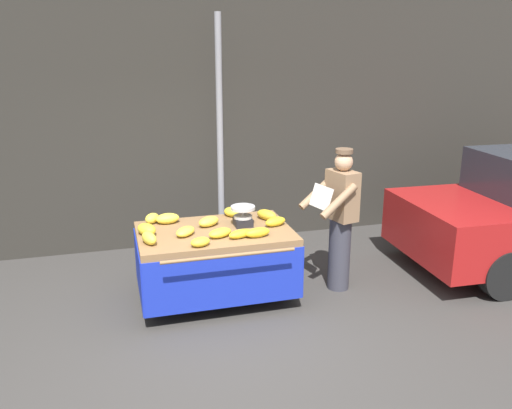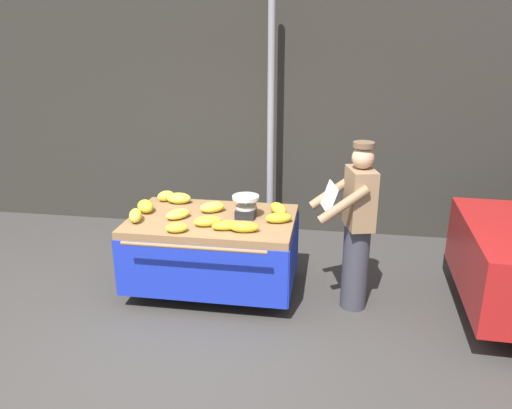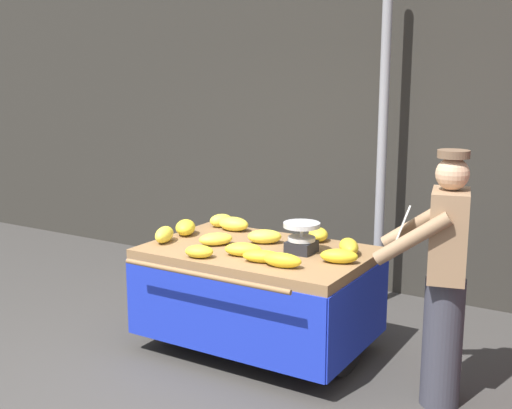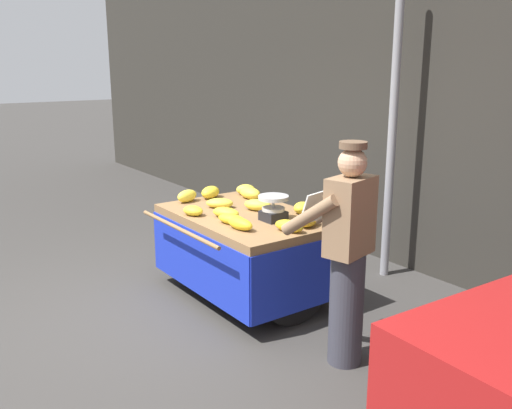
{
  "view_description": "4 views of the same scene",
  "coord_description": "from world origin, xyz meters",
  "views": [
    {
      "loc": [
        -0.95,
        -4.43,
        2.83
      ],
      "look_at": [
        0.6,
        1.11,
        1.1
      ],
      "focal_mm": 37.15,
      "sensor_mm": 36.0,
      "label": 1
    },
    {
      "loc": [
        1.34,
        -3.65,
        2.68
      ],
      "look_at": [
        0.59,
        1.01,
        1.04
      ],
      "focal_mm": 35.09,
      "sensor_mm": 36.0,
      "label": 2
    },
    {
      "loc": [
        2.65,
        -3.11,
        2.19
      ],
      "look_at": [
        0.18,
        0.95,
        1.23
      ],
      "focal_mm": 45.85,
      "sensor_mm": 36.0,
      "label": 3
    },
    {
      "loc": [
        4.39,
        -1.87,
        2.25
      ],
      "look_at": [
        0.4,
        1.01,
        1.01
      ],
      "focal_mm": 39.4,
      "sensor_mm": 36.0,
      "label": 4
    }
  ],
  "objects": [
    {
      "name": "banana_bunch_1",
      "position": [
        -0.54,
        1.54,
        0.9
      ],
      "size": [
        0.23,
        0.25,
        0.12
      ],
      "primitive_type": "ellipsoid",
      "rotation": [
        0.0,
        0.0,
        2.5
      ],
      "color": "yellow",
      "rests_on": "banana_cart"
    },
    {
      "name": "banana_bunch_9",
      "position": [
        0.82,
        1.05,
        0.9
      ],
      "size": [
        0.3,
        0.22,
        0.1
      ],
      "primitive_type": "ellipsoid",
      "rotation": [
        0.0,
        0.0,
        1.92
      ],
      "color": "gold",
      "rests_on": "banana_cart"
    },
    {
      "name": "banana_bunch_4",
      "position": [
        0.41,
        1.54,
        0.9
      ],
      "size": [
        0.24,
        0.26,
        0.11
      ],
      "primitive_type": "ellipsoid",
      "rotation": [
        0.0,
        0.0,
        0.52
      ],
      "color": "yellow",
      "rests_on": "banana_cart"
    },
    {
      "name": "back_wall",
      "position": [
        0.0,
        3.13,
        1.89
      ],
      "size": [
        16.0,
        0.24,
        3.78
      ],
      "primitive_type": "cube",
      "color": "#2D2B26",
      "rests_on": "ground"
    },
    {
      "name": "banana_bunch_3",
      "position": [
        0.13,
        0.85,
        0.89
      ],
      "size": [
        0.31,
        0.24,
        0.1
      ],
      "primitive_type": "ellipsoid",
      "rotation": [
        0.0,
        0.0,
        1.97
      ],
      "color": "yellow",
      "rests_on": "banana_cart"
    },
    {
      "name": "ground_plane",
      "position": [
        0.0,
        0.0,
        0.0
      ],
      "size": [
        60.0,
        60.0,
        0.0
      ],
      "primitive_type": "plane",
      "color": "#383533"
    },
    {
      "name": "banana_bunch_11",
      "position": [
        0.52,
        0.75,
        0.9
      ],
      "size": [
        0.3,
        0.16,
        0.1
      ],
      "primitive_type": "ellipsoid",
      "rotation": [
        0.0,
        0.0,
        1.72
      ],
      "color": "gold",
      "rests_on": "banana_cart"
    },
    {
      "name": "banana_bunch_8",
      "position": [
        -0.63,
        0.86,
        0.91
      ],
      "size": [
        0.2,
        0.28,
        0.13
      ],
      "primitive_type": "ellipsoid",
      "rotation": [
        0.0,
        0.0,
        0.32
      ],
      "color": "yellow",
      "rests_on": "banana_cart"
    },
    {
      "name": "street_pole",
      "position": [
        0.52,
        2.65,
        1.63
      ],
      "size": [
        0.09,
        0.09,
        3.25
      ],
      "primitive_type": "cylinder",
      "color": "gray",
      "rests_on": "ground"
    },
    {
      "name": "banana_bunch_10",
      "position": [
        -0.23,
        1.01,
        0.89
      ],
      "size": [
        0.3,
        0.31,
        0.1
      ],
      "primitive_type": "ellipsoid",
      "rotation": [
        0.0,
        0.0,
        2.42
      ],
      "color": "yellow",
      "rests_on": "banana_cart"
    },
    {
      "name": "weighing_scale",
      "position": [
        0.46,
        1.16,
        0.96
      ],
      "size": [
        0.28,
        0.28,
        0.24
      ],
      "color": "black",
      "rests_on": "banana_cart"
    },
    {
      "name": "banana_bunch_5",
      "position": [
        0.08,
        1.25,
        0.9
      ],
      "size": [
        0.31,
        0.28,
        0.11
      ],
      "primitive_type": "ellipsoid",
      "rotation": [
        0.0,
        0.0,
        2.13
      ],
      "color": "yellow",
      "rests_on": "banana_cart"
    },
    {
      "name": "banana_bunch_2",
      "position": [
        -0.63,
        1.14,
        0.91
      ],
      "size": [
        0.27,
        0.3,
        0.13
      ],
      "primitive_type": "ellipsoid",
      "rotation": [
        0.0,
        0.0,
        0.51
      ],
      "color": "yellow",
      "rests_on": "banana_cart"
    },
    {
      "name": "banana_bunch_0",
      "position": [
        0.79,
        1.3,
        0.9
      ],
      "size": [
        0.26,
        0.31,
        0.12
      ],
      "primitive_type": "ellipsoid",
      "rotation": [
        0.0,
        0.0,
        0.54
      ],
      "color": "gold",
      "rests_on": "banana_cart"
    },
    {
      "name": "vendor_person",
      "position": [
        1.59,
        0.98,
        0.87
      ],
      "size": [
        0.66,
        0.61,
        1.71
      ],
      "color": "#383842",
      "rests_on": "ground"
    },
    {
      "name": "banana_bunch_6",
      "position": [
        -0.13,
        0.65,
        0.89
      ],
      "size": [
        0.25,
        0.21,
        0.09
      ],
      "primitive_type": "ellipsoid",
      "rotation": [
        0.0,
        0.0,
        1.92
      ],
      "color": "yellow",
      "rests_on": "banana_cart"
    },
    {
      "name": "banana_bunch_12",
      "position": [
        0.34,
        0.78,
        0.89
      ],
      "size": [
        0.32,
        0.22,
        0.09
      ],
      "primitive_type": "ellipsoid",
      "rotation": [
        0.0,
        0.0,
        1.91
      ],
      "color": "gold",
      "rests_on": "banana_cart"
    },
    {
      "name": "banana_bunch_7",
      "position": [
        -0.36,
        1.48,
        0.9
      ],
      "size": [
        0.29,
        0.19,
        0.12
      ],
      "primitive_type": "ellipsoid",
      "rotation": [
        0.0,
        0.0,
        1.66
      ],
      "color": "yellow",
      "rests_on": "banana_cart"
    },
    {
      "name": "banana_cart",
      "position": [
        0.11,
        1.09,
        0.62
      ],
      "size": [
        1.74,
        1.32,
        0.84
      ],
      "color": "olive",
      "rests_on": "ground"
    }
  ]
}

